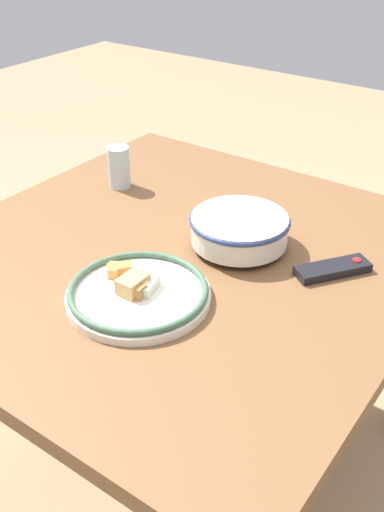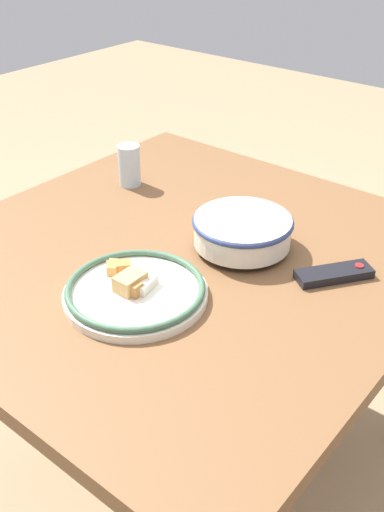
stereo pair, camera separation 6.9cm
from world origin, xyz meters
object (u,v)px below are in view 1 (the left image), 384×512
(noodle_bowl, at_px, (239,229))
(tv_remote, at_px, (333,269))
(food_plate, at_px, (138,292))
(drinking_glass, at_px, (119,167))

(noodle_bowl, relative_size, tv_remote, 1.39)
(tv_remote, bearing_deg, food_plate, -95.75)
(tv_remote, height_order, drinking_glass, drinking_glass)
(tv_remote, bearing_deg, noodle_bowl, -138.11)
(food_plate, relative_size, tv_remote, 1.78)
(food_plate, height_order, drinking_glass, drinking_glass)
(noodle_bowl, distance_m, drinking_glass, 0.46)
(tv_remote, relative_size, drinking_glass, 1.45)
(noodle_bowl, height_order, drinking_glass, drinking_glass)
(drinking_glass, bearing_deg, tv_remote, 84.79)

